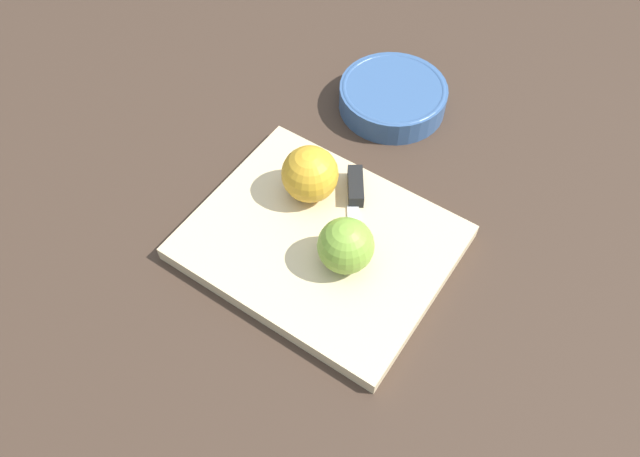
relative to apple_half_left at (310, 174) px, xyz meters
The scene contains 6 objects.
ground_plane 0.09m from the apple_half_left, 48.30° to the right, with size 4.00×4.00×0.00m, color #38281E.
cutting_board 0.09m from the apple_half_left, 48.30° to the right, with size 0.33×0.27×0.02m.
apple_half_left is the anchor object (origin of this frame).
apple_half_right 0.12m from the apple_half_left, 36.29° to the right, with size 0.07×0.07×0.07m.
knife 0.06m from the apple_half_left, 26.10° to the left, with size 0.09×0.13×0.02m.
bowl 0.22m from the apple_half_left, 88.16° to the left, with size 0.16×0.16×0.04m.
Camera 1 is at (0.23, -0.37, 0.67)m, focal length 35.00 mm.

